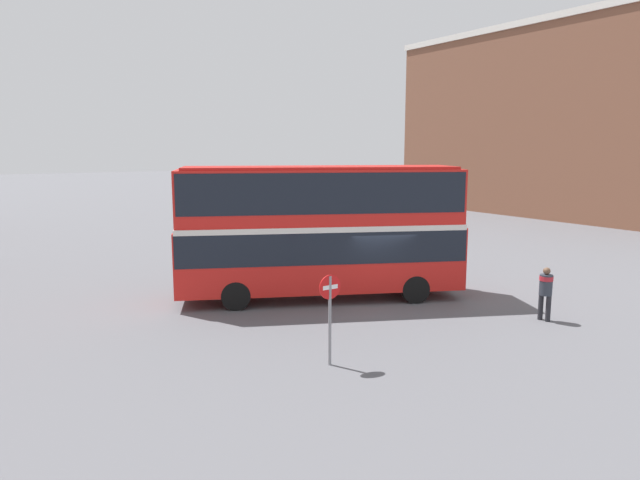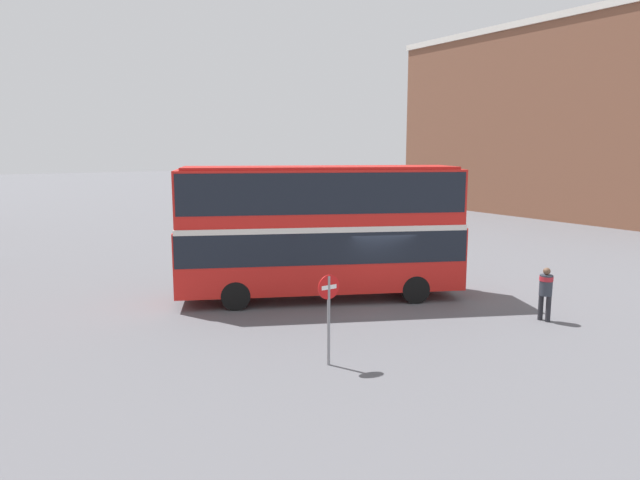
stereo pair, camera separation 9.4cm
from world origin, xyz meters
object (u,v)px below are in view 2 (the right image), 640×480
object	(u,v)px
parked_car_kerb_near	(311,218)
no_entry_sign	(329,305)
double_decker_bus	(320,224)
pedestrian_foreground	(546,288)

from	to	relation	value
parked_car_kerb_near	no_entry_sign	size ratio (longest dim) A/B	1.83
no_entry_sign	double_decker_bus	bearing A→B (deg)	59.41
no_entry_sign	parked_car_kerb_near	bearing A→B (deg)	59.41
parked_car_kerb_near	no_entry_sign	xyz separation A→B (m)	(-12.28, -20.76, 0.77)
pedestrian_foreground	no_entry_sign	bearing A→B (deg)	-9.52
double_decker_bus	no_entry_sign	xyz separation A→B (m)	(-3.34, -5.65, -1.18)
parked_car_kerb_near	no_entry_sign	distance (m)	24.13
pedestrian_foreground	parked_car_kerb_near	size ratio (longest dim) A/B	0.40
pedestrian_foreground	parked_car_kerb_near	xyz separation A→B (m)	(4.36, 21.34, -0.25)
double_decker_bus	pedestrian_foreground	distance (m)	7.91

